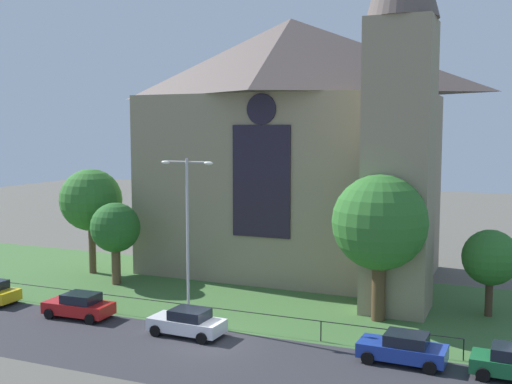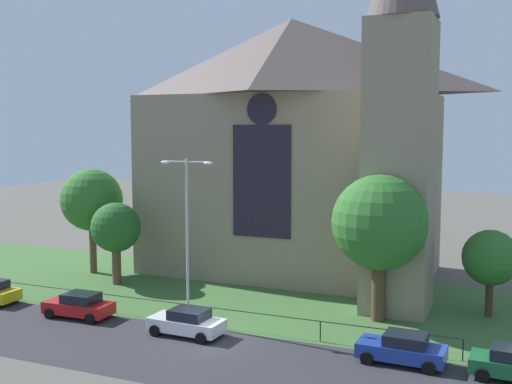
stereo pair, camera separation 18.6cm
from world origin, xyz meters
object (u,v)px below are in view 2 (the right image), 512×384
at_px(tree_left_far, 92,200).
at_px(parked_car_white, 187,322).
at_px(tree_right_near, 380,223).
at_px(streetlamp_near, 187,222).
at_px(tree_right_far, 491,258).
at_px(parked_car_blue, 402,349).
at_px(tree_left_near, 116,228).
at_px(parked_car_red, 79,305).
at_px(church_building, 297,144).

distance_m(tree_left_far, parked_car_white, 18.47).
distance_m(tree_right_near, streetlamp_near, 11.30).
bearing_deg(parked_car_white, tree_right_far, -143.80).
height_order(parked_car_white, parked_car_blue, same).
height_order(tree_left_near, parked_car_red, tree_left_near).
xyz_separation_m(tree_right_near, streetlamp_near, (-10.13, -4.99, 0.17)).
distance_m(tree_right_far, parked_car_blue, 10.86).
bearing_deg(parked_car_blue, tree_left_far, -18.90).
relative_size(tree_left_far, parked_car_red, 1.95).
relative_size(parked_car_white, parked_car_blue, 1.00).
xyz_separation_m(tree_right_far, tree_left_near, (-25.69, -2.27, 0.56)).
bearing_deg(church_building, streetlamp_near, -95.83).
bearing_deg(tree_left_far, streetlamp_near, -32.39).
height_order(tree_right_near, parked_car_red, tree_right_near).
bearing_deg(church_building, parked_car_blue, -55.48).
distance_m(tree_right_far, parked_car_red, 25.13).
relative_size(tree_right_near, tree_left_near, 1.45).
height_order(church_building, tree_left_far, church_building).
bearing_deg(tree_left_far, church_building, 23.02).
relative_size(tree_right_near, parked_car_red, 2.06).
height_order(streetlamp_near, parked_car_blue, streetlamp_near).
xyz_separation_m(tree_right_near, tree_right_far, (6.05, 3.48, -2.27)).
bearing_deg(streetlamp_near, parked_car_red, -166.94).
height_order(tree_left_far, streetlamp_near, streetlamp_near).
bearing_deg(tree_right_far, tree_left_near, -174.95).
xyz_separation_m(church_building, tree_right_far, (14.67, -6.38, -6.66)).
height_order(tree_left_far, tree_left_near, tree_left_far).
height_order(church_building, parked_car_blue, church_building).
xyz_separation_m(church_building, tree_left_near, (-11.02, -8.64, -6.11)).
relative_size(church_building, parked_car_white, 6.11).
bearing_deg(tree_left_near, church_building, 38.10).
xyz_separation_m(parked_car_red, parked_car_white, (7.67, -0.34, 0.00)).
distance_m(streetlamp_near, parked_car_red, 8.67).
bearing_deg(tree_left_far, parked_car_white, -35.83).
bearing_deg(parked_car_red, parked_car_white, 175.61).
relative_size(streetlamp_near, parked_car_blue, 2.28).
bearing_deg(parked_car_red, church_building, -118.41).
height_order(church_building, streetlamp_near, church_building).
xyz_separation_m(tree_right_far, parked_car_blue, (-3.49, -9.87, -2.87)).
distance_m(parked_car_red, parked_car_white, 7.67).
distance_m(tree_left_far, tree_left_near, 4.82).
xyz_separation_m(streetlamp_near, parked_car_white, (0.99, -1.89, -5.30)).
height_order(tree_left_far, parked_car_white, tree_left_far).
xyz_separation_m(parked_car_red, parked_car_blue, (19.37, 0.15, 0.00)).
bearing_deg(tree_right_far, parked_car_blue, -109.49).
xyz_separation_m(tree_left_far, streetlamp_near, (13.41, -8.51, 0.23)).
height_order(tree_right_far, parked_car_red, tree_right_far).
height_order(tree_right_far, parked_car_white, tree_right_far).
relative_size(parked_car_red, parked_car_blue, 1.00).
distance_m(tree_right_near, parked_car_red, 18.75).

